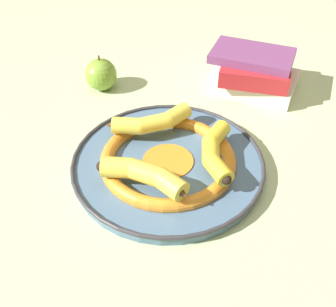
{
  "coord_description": "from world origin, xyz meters",
  "views": [
    {
      "loc": [
        -0.02,
        0.52,
        0.54
      ],
      "look_at": [
        0.01,
        -0.04,
        0.04
      ],
      "focal_mm": 42.0,
      "sensor_mm": 36.0,
      "label": 1
    }
  ],
  "objects": [
    {
      "name": "decorative_bowl",
      "position": [
        0.01,
        -0.04,
        0.02
      ],
      "size": [
        0.37,
        0.37,
        0.04
      ],
      "color": "slate",
      "rests_on": "ground_plane"
    },
    {
      "name": "apple",
      "position": [
        0.2,
        -0.32,
        0.04
      ],
      "size": [
        0.08,
        0.08,
        0.09
      ],
      "color": "olive",
      "rests_on": "ground_plane"
    },
    {
      "name": "banana_a",
      "position": [
        -0.08,
        -0.04,
        0.05
      ],
      "size": [
        0.06,
        0.18,
        0.03
      ],
      "rotation": [
        0.0,
        0.0,
        1.57
      ],
      "color": "yellow",
      "rests_on": "decorative_bowl"
    },
    {
      "name": "banana_b",
      "position": [
        0.05,
        0.04,
        0.06
      ],
      "size": [
        0.17,
        0.09,
        0.04
      ],
      "rotation": [
        0.0,
        0.0,
        -0.36
      ],
      "color": "yellow",
      "rests_on": "decorative_bowl"
    },
    {
      "name": "book_stack",
      "position": [
        -0.18,
        -0.34,
        0.05
      ],
      "size": [
        0.24,
        0.2,
        0.1
      ],
      "rotation": [
        0.0,
        0.0,
        6.02
      ],
      "color": "silver",
      "rests_on": "ground_plane"
    },
    {
      "name": "banana_c",
      "position": [
        0.05,
        -0.12,
        0.05
      ],
      "size": [
        0.17,
        0.09,
        0.03
      ],
      "rotation": [
        0.0,
        0.0,
        -2.73
      ],
      "color": "yellow",
      "rests_on": "decorative_bowl"
    },
    {
      "name": "ground_plane",
      "position": [
        0.0,
        0.0,
        0.0
      ],
      "size": [
        2.8,
        2.8,
        0.0
      ],
      "primitive_type": "plane",
      "color": "#B2C693"
    }
  ]
}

